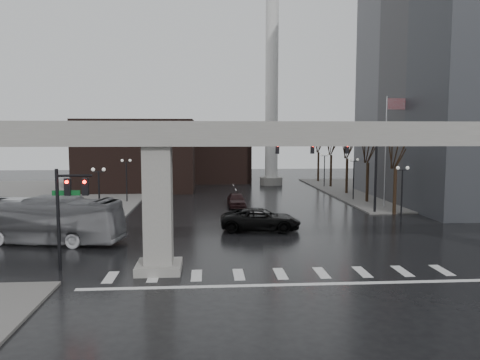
% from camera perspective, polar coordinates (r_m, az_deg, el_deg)
% --- Properties ---
extents(ground, '(160.00, 160.00, 0.00)m').
position_cam_1_polar(ground, '(28.41, 4.62, -10.73)').
color(ground, black).
rests_on(ground, ground).
extents(sidewalk_ne, '(28.00, 36.00, 0.15)m').
position_cam_1_polar(sidewalk_ne, '(70.25, 21.37, -1.24)').
color(sidewalk_ne, '#62605E').
rests_on(sidewalk_ne, ground).
extents(sidewalk_nw, '(28.00, 36.00, 0.15)m').
position_cam_1_polar(sidewalk_nw, '(67.08, -23.06, -1.61)').
color(sidewalk_nw, '#62605E').
rests_on(sidewalk_nw, ground).
extents(elevated_guideway, '(48.00, 2.60, 8.70)m').
position_cam_1_polar(elevated_guideway, '(27.51, 7.34, 3.27)').
color(elevated_guideway, gray).
rests_on(elevated_guideway, ground).
extents(building_far_left, '(16.00, 14.00, 10.00)m').
position_cam_1_polar(building_far_left, '(69.70, -12.22, 3.03)').
color(building_far_left, black).
rests_on(building_far_left, ground).
extents(building_far_mid, '(10.00, 10.00, 8.00)m').
position_cam_1_polar(building_far_mid, '(79.07, -2.52, 2.71)').
color(building_far_mid, black).
rests_on(building_far_mid, ground).
extents(smokestack, '(3.60, 3.60, 30.00)m').
position_cam_1_polar(smokestack, '(73.85, 3.89, 9.76)').
color(smokestack, silver).
rests_on(smokestack, ground).
extents(signal_mast_arm, '(12.12, 0.43, 8.00)m').
position_cam_1_polar(signal_mast_arm, '(47.65, 11.97, 2.89)').
color(signal_mast_arm, black).
rests_on(signal_mast_arm, ground).
extents(signal_left_pole, '(2.30, 0.30, 6.00)m').
position_cam_1_polar(signal_left_pole, '(28.87, -20.30, -2.53)').
color(signal_left_pole, black).
rests_on(signal_left_pole, ground).
extents(flagpole_assembly, '(2.06, 0.12, 12.00)m').
position_cam_1_polar(flagpole_assembly, '(52.68, 17.66, 4.85)').
color(flagpole_assembly, silver).
rests_on(flagpole_assembly, ground).
extents(lamp_right_0, '(1.22, 0.32, 5.11)m').
position_cam_1_polar(lamp_right_0, '(44.83, 19.16, -0.48)').
color(lamp_right_0, black).
rests_on(lamp_right_0, ground).
extents(lamp_right_1, '(1.22, 0.32, 5.11)m').
position_cam_1_polar(lamp_right_1, '(57.90, 13.69, 0.98)').
color(lamp_right_1, black).
rests_on(lamp_right_1, ground).
extents(lamp_right_2, '(1.22, 0.32, 5.11)m').
position_cam_1_polar(lamp_right_2, '(71.32, 10.26, 1.89)').
color(lamp_right_2, black).
rests_on(lamp_right_2, ground).
extents(lamp_left_0, '(1.22, 0.32, 5.11)m').
position_cam_1_polar(lamp_left_0, '(42.23, -16.82, -0.76)').
color(lamp_left_0, black).
rests_on(lamp_left_0, ground).
extents(lamp_left_1, '(1.22, 0.32, 5.11)m').
position_cam_1_polar(lamp_left_1, '(55.91, -13.69, 0.82)').
color(lamp_left_1, black).
rests_on(lamp_left_1, ground).
extents(lamp_left_2, '(1.22, 0.32, 5.11)m').
position_cam_1_polar(lamp_left_2, '(69.71, -11.78, 1.78)').
color(lamp_left_2, black).
rests_on(lamp_left_2, ground).
extents(tree_right_0, '(1.09, 1.58, 7.50)m').
position_cam_1_polar(tree_right_0, '(48.98, 18.39, -0.77)').
color(tree_right_0, black).
rests_on(tree_right_0, ground).
extents(tree_right_1, '(1.09, 1.61, 7.67)m').
position_cam_1_polar(tree_right_1, '(56.40, 15.29, 0.19)').
color(tree_right_1, black).
rests_on(tree_right_1, ground).
extents(tree_right_2, '(1.10, 1.63, 7.85)m').
position_cam_1_polar(tree_right_2, '(63.97, 12.92, 0.92)').
color(tree_right_2, black).
rests_on(tree_right_2, ground).
extents(tree_right_3, '(1.11, 1.66, 8.02)m').
position_cam_1_polar(tree_right_3, '(71.63, 11.05, 1.50)').
color(tree_right_3, black).
rests_on(tree_right_3, ground).
extents(tree_right_4, '(1.12, 1.69, 8.19)m').
position_cam_1_polar(tree_right_4, '(79.36, 9.55, 1.96)').
color(tree_right_4, black).
rests_on(tree_right_4, ground).
extents(pickup_truck, '(6.95, 3.87, 1.84)m').
position_cam_1_polar(pickup_truck, '(39.01, 2.53, -4.83)').
color(pickup_truck, black).
rests_on(pickup_truck, ground).
extents(city_bus, '(12.72, 5.29, 3.45)m').
position_cam_1_polar(city_bus, '(37.37, -23.36, -4.50)').
color(city_bus, '#A1A1A6').
rests_on(city_bus, ground).
extents(far_car, '(1.97, 4.74, 1.61)m').
position_cam_1_polar(far_car, '(51.22, -0.44, -2.45)').
color(far_car, black).
rests_on(far_car, ground).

